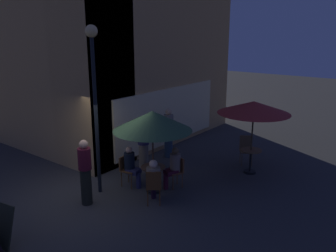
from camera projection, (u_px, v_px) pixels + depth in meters
name	position (u px, v px, depth m)	size (l,w,h in m)	color
ground_plane	(91.00, 196.00, 9.67)	(60.00, 60.00, 0.00)	#353432
cafe_building	(97.00, 28.00, 13.11)	(8.30, 8.20, 8.96)	tan
street_lamp_near_corner	(94.00, 81.00, 9.09)	(0.32, 0.32, 4.53)	black
cafe_table_0	(153.00, 174.00, 9.76)	(0.68, 0.68, 0.75)	black
cafe_table_1	(251.00, 157.00, 11.10)	(0.66, 0.66, 0.77)	black
patio_umbrella_0	(153.00, 121.00, 9.36)	(2.14, 2.14, 2.33)	black
patio_umbrella_1	(254.00, 108.00, 10.68)	(2.21, 2.21, 2.32)	black
cafe_chair_0	(127.00, 168.00, 10.17)	(0.49, 0.49, 0.89)	brown
cafe_chair_1	(154.00, 184.00, 9.00)	(0.55, 0.55, 0.96)	#593316
cafe_chair_2	(178.00, 169.00, 10.11)	(0.51, 0.51, 0.88)	brown
cafe_chair_3	(246.00, 147.00, 11.83)	(0.57, 0.57, 0.98)	brown
patron_seated_0	(131.00, 165.00, 10.07)	(0.36, 0.52, 1.20)	#28284B
patron_seated_1	(153.00, 178.00, 9.10)	(0.54, 0.53, 1.21)	black
patron_seated_2	(173.00, 165.00, 10.01)	(0.51, 0.43, 1.21)	#471424
patron_standing_3	(169.00, 133.00, 12.42)	(0.34, 0.34, 1.76)	#253749
patron_standing_4	(85.00, 172.00, 8.99)	(0.34, 0.34, 1.75)	black
patron_standing_5	(143.00, 146.00, 11.10)	(0.35, 0.35, 1.71)	#726656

